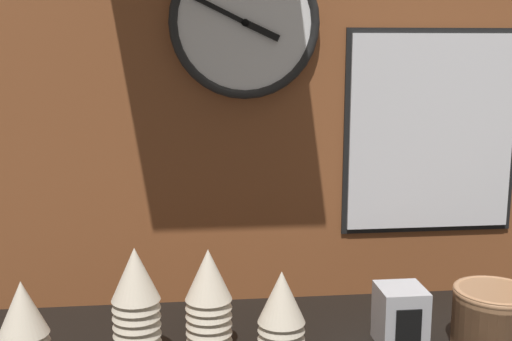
% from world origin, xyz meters
% --- Properties ---
extents(wall_tiled_back, '(1.60, 0.03, 1.05)m').
position_xyz_m(wall_tiled_back, '(0.00, 0.27, 0.53)').
color(wall_tiled_back, brown).
rests_on(wall_tiled_back, ground_plane).
extents(cup_stack_center_left, '(0.09, 0.09, 0.20)m').
position_xyz_m(cup_stack_center_left, '(-0.26, 0.01, 0.10)').
color(cup_stack_center_left, beige).
rests_on(cup_stack_center_left, ground_plane).
extents(cup_stack_center, '(0.09, 0.09, 0.17)m').
position_xyz_m(cup_stack_center, '(-0.12, -0.04, 0.09)').
color(cup_stack_center, beige).
rests_on(cup_stack_center, ground_plane).
extents(cup_stack_far_left, '(0.09, 0.09, 0.17)m').
position_xyz_m(cup_stack_far_left, '(-0.59, -0.04, 0.09)').
color(cup_stack_far_left, beige).
rests_on(cup_stack_far_left, ground_plane).
extents(cup_stack_left, '(0.09, 0.09, 0.22)m').
position_xyz_m(cup_stack_left, '(-0.39, -0.02, 0.11)').
color(cup_stack_left, beige).
rests_on(cup_stack_left, ground_plane).
extents(bowl_stack_right, '(0.16, 0.16, 0.12)m').
position_xyz_m(bowl_stack_right, '(0.30, -0.05, 0.06)').
color(bowl_stack_right, '#996B47').
rests_on(bowl_stack_right, ground_plane).
extents(wall_clock, '(0.33, 0.03, 0.33)m').
position_xyz_m(wall_clock, '(-0.16, 0.23, 0.63)').
color(wall_clock, white).
extents(menu_board, '(0.41, 0.01, 0.47)m').
position_xyz_m(menu_board, '(0.27, 0.24, 0.39)').
color(menu_board, black).
extents(napkin_dispenser, '(0.09, 0.10, 0.12)m').
position_xyz_m(napkin_dispenser, '(0.12, -0.01, 0.06)').
color(napkin_dispenser, '#B7B7BC').
rests_on(napkin_dispenser, ground_plane).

